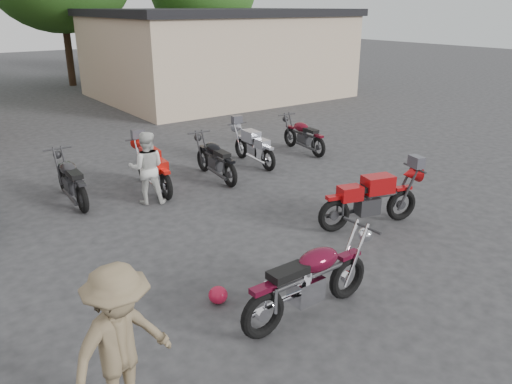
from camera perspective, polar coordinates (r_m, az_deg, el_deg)
ground at (r=7.24m, az=1.73°, el=-12.10°), size 90.00×90.00×0.00m
stucco_building at (r=23.39m, az=-4.48°, el=15.21°), size 10.00×8.00×3.50m
tree_3 at (r=31.09m, az=-6.02°, el=20.26°), size 6.08×6.08×7.60m
vintage_motorcycle at (r=6.63m, az=6.28°, el=-9.47°), size 2.08×0.72×1.20m
sportbike at (r=9.49m, az=13.05°, el=-0.50°), size 2.12×1.18×1.17m
helmet at (r=7.11m, az=-4.36°, el=-11.65°), size 0.27×0.27×0.25m
person_light at (r=10.53m, az=-12.36°, el=2.70°), size 0.92×0.85×1.53m
person_tan at (r=5.12m, az=-15.15°, el=-16.73°), size 1.25×0.92×1.73m
row_bike_3 at (r=11.08m, az=-20.42°, el=1.58°), size 0.68×1.90×1.09m
row_bike_4 at (r=11.33m, az=-11.71°, el=2.93°), size 0.80×1.97×1.11m
row_bike_5 at (r=11.88m, az=-4.70°, el=4.05°), size 0.76×1.91×1.08m
row_bike_6 at (r=12.97m, az=-0.29°, el=5.44°), size 0.70×1.84×1.05m
row_bike_7 at (r=14.19m, az=5.42°, el=6.67°), size 0.73×1.84×1.04m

